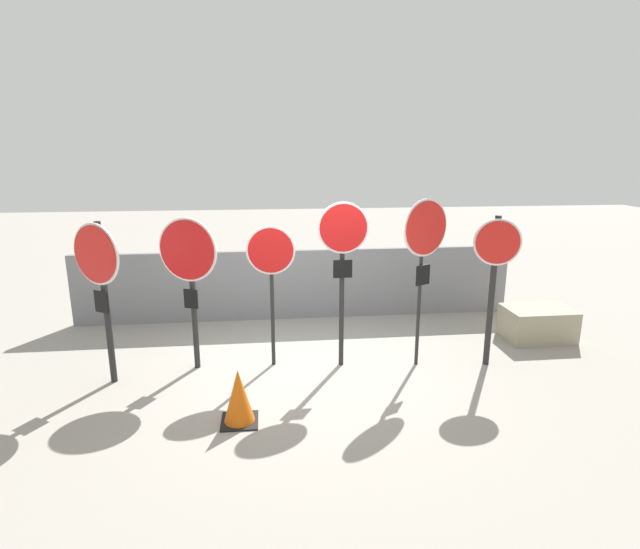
% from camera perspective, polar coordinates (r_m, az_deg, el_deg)
% --- Properties ---
extents(ground_plane, '(40.00, 40.00, 0.00)m').
position_cam_1_polar(ground_plane, '(7.55, -1.33, -10.66)').
color(ground_plane, gray).
extents(fence_back, '(8.27, 0.12, 1.33)m').
position_cam_1_polar(fence_back, '(9.50, -2.57, -1.12)').
color(fence_back, slate).
rests_on(fence_back, ground).
extents(stop_sign_0, '(0.70, 0.48, 2.26)m').
position_cam_1_polar(stop_sign_0, '(7.19, -23.89, 0.06)').
color(stop_sign_0, black).
rests_on(stop_sign_0, ground).
extents(stop_sign_1, '(0.84, 0.38, 2.25)m').
position_cam_1_polar(stop_sign_1, '(7.26, -14.74, 1.06)').
color(stop_sign_1, black).
rests_on(stop_sign_1, ground).
extents(stop_sign_2, '(0.70, 0.14, 2.12)m').
position_cam_1_polar(stop_sign_2, '(7.16, -5.62, 1.38)').
color(stop_sign_2, black).
rests_on(stop_sign_2, ground).
extents(stop_sign_3, '(0.73, 0.13, 2.46)m').
position_cam_1_polar(stop_sign_3, '(7.09, 2.62, 2.75)').
color(stop_sign_3, black).
rests_on(stop_sign_3, ground).
extents(stop_sign_4, '(0.74, 0.40, 2.50)m').
position_cam_1_polar(stop_sign_4, '(7.22, 11.87, 3.79)').
color(stop_sign_4, black).
rests_on(stop_sign_4, ground).
extents(stop_sign_5, '(0.66, 0.21, 2.26)m').
position_cam_1_polar(stop_sign_5, '(7.59, 19.35, 0.84)').
color(stop_sign_5, black).
rests_on(stop_sign_5, ground).
extents(traffic_cone_0, '(0.44, 0.44, 0.67)m').
position_cam_1_polar(traffic_cone_0, '(6.14, -9.28, -13.60)').
color(traffic_cone_0, black).
rests_on(traffic_cone_0, ground).
extents(storage_crate, '(1.10, 0.75, 0.55)m').
position_cam_1_polar(storage_crate, '(9.32, 23.59, -5.17)').
color(storage_crate, '#9E937A').
rests_on(storage_crate, ground).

